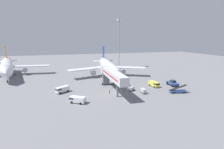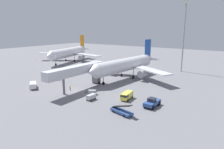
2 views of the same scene
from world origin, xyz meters
TOP-DOWN VIEW (x-y plane):
  - ground_plane at (0.00, 0.00)m, footprint 300.00×300.00m
  - airplane_at_gate at (4.73, 23.70)m, footprint 38.74×40.69m
  - jet_bridge at (0.15, 2.15)m, footprint 3.45×23.63m
  - pushback_tug at (25.73, 1.50)m, footprint 2.85×5.55m
  - belt_loader_truck at (21.88, -6.69)m, footprint 6.05×3.19m
  - service_van_mid_center at (-17.20, 4.99)m, footprint 5.03×4.23m
  - service_van_near_right at (-12.88, -6.11)m, footprint 5.00×4.22m
  - service_van_near_left at (17.81, 2.32)m, footprint 2.55×4.98m
  - baggage_cart_far_right at (7.22, 0.13)m, footprint 2.54×2.23m
  - baggage_cart_outer_left at (10.02, -3.63)m, footprint 1.37×2.81m
  - ground_crew_worker_foreground at (-1.36, -0.69)m, footprint 0.39×0.39m
  - safety_cone_alpha at (4.17, 0.46)m, footprint 0.46×0.46m
  - airplane_background at (-43.15, 38.64)m, footprint 40.15×40.56m
  - apron_light_mast at (18.83, 48.47)m, footprint 2.40×2.40m

SIDE VIEW (x-z plane):
  - ground_plane at x=0.00m, z-range 0.00..0.00m
  - safety_cone_alpha at x=4.17m, z-range 0.00..0.70m
  - belt_loader_truck at x=21.88m, z-range -0.70..2.19m
  - baggage_cart_far_right at x=7.22m, z-range 0.08..1.44m
  - baggage_cart_outer_left at x=10.02m, z-range 0.08..1.64m
  - ground_crew_worker_foreground at x=-1.36m, z-range 0.05..1.76m
  - pushback_tug at x=25.73m, z-range -0.08..2.26m
  - service_van_near_right at x=-12.88m, z-range 0.15..2.05m
  - service_van_near_left at x=17.81m, z-range 0.15..2.15m
  - service_van_mid_center at x=-17.20m, z-range 0.15..2.27m
  - airplane_at_gate at x=4.73m, z-range -1.93..12.51m
  - airplane_background at x=-43.15m, z-range -2.00..12.83m
  - jet_bridge at x=0.15m, z-range 2.11..9.96m
  - apron_light_mast at x=18.83m, z-range 5.36..35.97m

